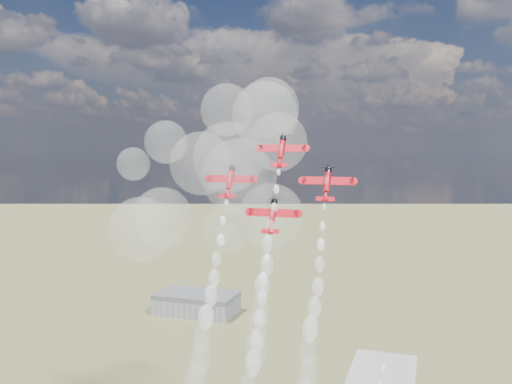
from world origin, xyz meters
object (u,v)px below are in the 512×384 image
Objects in this scene: plane_lead at (281,151)px; plane_slot at (272,216)px; plane_left at (230,181)px; hangar at (197,303)px; plane_right at (327,183)px.

plane_lead reaches higher than plane_slot.
hangar is at bearing 117.36° from plane_left.
plane_right is at bearing 17.54° from plane_slot.
hangar is 3.70× the size of plane_right.
hangar is 3.70× the size of plane_lead.
hangar is 3.70× the size of plane_left.
plane_lead reaches higher than hangar.
plane_slot is (0.00, -8.59, -16.97)m from plane_lead.
plane_right is at bearing 0.00° from plane_left.
plane_slot is (-13.58, -4.29, -8.48)m from plane_right.
plane_slot is at bearing -162.46° from plane_right.
plane_lead is 1.00× the size of plane_slot.
plane_lead is 1.00× the size of plane_right.
plane_lead is 1.00× the size of plane_left.
plane_left is (86.59, -167.30, 89.22)m from hangar.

